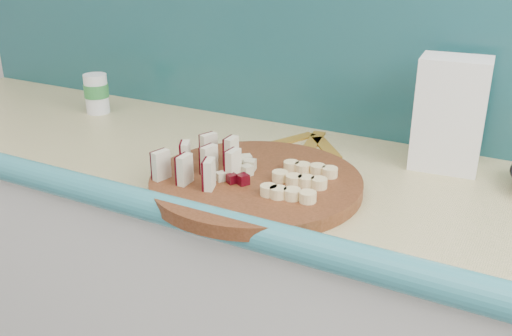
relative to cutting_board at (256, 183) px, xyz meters
name	(u,v)px	position (x,y,z in m)	size (l,w,h in m)	color
kitchen_counter	(229,314)	(-0.15, 0.14, -0.47)	(2.20, 0.63, 0.91)	white
backsplash	(282,30)	(-0.15, 0.42, 0.24)	(2.20, 0.02, 0.50)	teal
cutting_board	(256,183)	(0.00, 0.00, 0.00)	(0.43, 0.43, 0.03)	#44220E
apple_wedges	(203,160)	(-0.10, -0.04, 0.04)	(0.15, 0.17, 0.06)	beige
apple_chunks	(244,170)	(-0.03, 0.00, 0.02)	(0.06, 0.07, 0.02)	beige
banana_slices	(299,180)	(0.09, 0.01, 0.02)	(0.12, 0.17, 0.02)	#F7DC97
flour_bag	(450,114)	(0.31, 0.30, 0.11)	(0.14, 0.10, 0.25)	white
canister	(97,93)	(-0.65, 0.25, 0.05)	(0.07, 0.07, 0.11)	white
banana_peel	(310,143)	(-0.01, 0.30, -0.01)	(0.20, 0.16, 0.01)	#B28422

